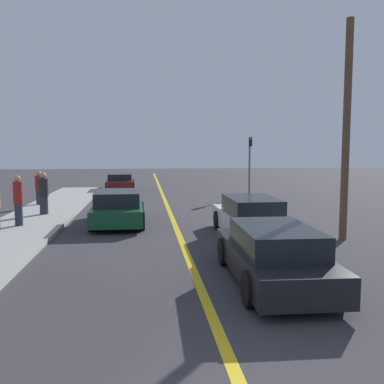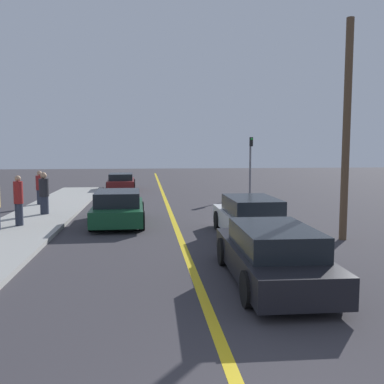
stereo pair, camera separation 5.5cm
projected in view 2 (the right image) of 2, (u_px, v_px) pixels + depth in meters
The scene contains 11 objects.
road_center_line at pixel (169, 209), 20.88m from camera, with size 0.20×60.00×0.01m.
sidewalk_left at pixel (31, 222), 16.66m from camera, with size 2.83×28.70×0.15m.
car_near_right_lane at pixel (272, 255), 9.37m from camera, with size 1.94×4.71×1.29m.
car_ahead_center at pixel (250, 218), 14.17m from camera, with size 1.87×4.73×1.36m.
car_far_distant at pixel (118, 208), 16.60m from camera, with size 2.06×4.45×1.32m.
car_parked_left_lot at pixel (121, 182), 30.08m from camera, with size 2.03×4.58×1.20m.
pedestrian_mid_group at pixel (19, 200), 15.53m from camera, with size 0.33×0.33×1.83m.
pedestrian_far_standing at pixel (44, 193), 18.26m from camera, with size 0.41×0.41×1.79m.
pedestrian_by_sign at pixel (40, 188), 21.46m from camera, with size 0.37×0.37×1.69m.
traffic_light at pixel (250, 160), 26.14m from camera, with size 0.18×0.40×3.62m.
utility_pole at pixel (346, 131), 13.54m from camera, with size 0.24×0.24×6.98m.
Camera 2 is at (-1.11, -2.68, 2.95)m, focal length 40.00 mm.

